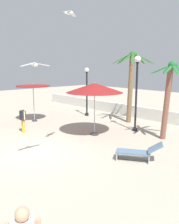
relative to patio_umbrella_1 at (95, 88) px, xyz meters
The scene contains 12 objects.
ground_plane 4.58m from the patio_umbrella_1, 88.65° to the right, with size 56.00×56.00×0.00m, color #B2A893.
boundary_wall 6.01m from the patio_umbrella_1, 89.10° to the left, with size 25.20×0.30×0.88m, color silver.
patio_umbrella_1 is the anchor object (origin of this frame).
patio_umbrella_2 5.42m from the patio_umbrella_1, behind, with size 2.30×2.30×2.67m.
palm_tree_0 3.92m from the patio_umbrella_1, 97.16° to the left, with size 2.82×2.82×4.86m.
palm_tree_1 3.91m from the patio_umbrella_1, 34.46° to the left, with size 2.32×2.32×4.14m.
lamp_post_0 2.61m from the patio_umbrella_1, 65.90° to the left, with size 0.39×0.39×4.45m.
lamp_post_1 5.34m from the patio_umbrella_1, 142.99° to the left, with size 0.35×0.35×3.75m.
lounge_chair_0 4.75m from the patio_umbrella_1, 17.27° to the right, with size 1.86×1.50×0.83m.
guest_0 4.55m from the patio_umbrella_1, 137.86° to the right, with size 0.56×0.25×1.53m.
seagull_0 4.79m from the patio_umbrella_1, 59.61° to the right, with size 0.54×0.88×0.15m.
seagull_1 5.13m from the patio_umbrella_1, 68.94° to the right, with size 0.38×1.13×0.16m.
Camera 1 is at (9.30, -5.21, 3.86)m, focal length 37.63 mm.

